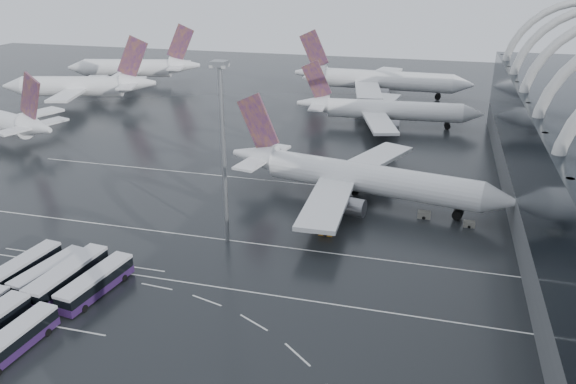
% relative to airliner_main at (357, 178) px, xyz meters
% --- Properties ---
extents(ground, '(420.00, 420.00, 0.00)m').
position_rel_airliner_main_xyz_m(ground, '(-13.37, -33.98, -4.75)').
color(ground, black).
rests_on(ground, ground).
extents(lane_marking_near, '(120.00, 0.25, 0.01)m').
position_rel_airliner_main_xyz_m(lane_marking_near, '(-13.37, -35.98, -4.75)').
color(lane_marking_near, white).
rests_on(lane_marking_near, ground).
extents(lane_marking_mid, '(120.00, 0.25, 0.01)m').
position_rel_airliner_main_xyz_m(lane_marking_mid, '(-13.37, -21.98, -4.75)').
color(lane_marking_mid, white).
rests_on(lane_marking_mid, ground).
extents(lane_marking_far, '(120.00, 0.25, 0.01)m').
position_rel_airliner_main_xyz_m(lane_marking_far, '(-13.37, 6.02, -4.75)').
color(lane_marking_far, white).
rests_on(lane_marking_far, ground).
extents(bus_bay_line_south, '(28.00, 0.25, 0.01)m').
position_rel_airliner_main_xyz_m(bus_bay_line_south, '(-37.37, -49.98, -4.75)').
color(bus_bay_line_south, white).
rests_on(bus_bay_line_south, ground).
extents(bus_bay_line_north, '(28.00, 0.25, 0.01)m').
position_rel_airliner_main_xyz_m(bus_bay_line_north, '(-37.37, -33.98, -4.75)').
color(bus_bay_line_north, white).
rests_on(bus_bay_line_north, ground).
extents(airliner_main, '(55.82, 48.26, 18.97)m').
position_rel_airliner_main_xyz_m(airliner_main, '(0.00, 0.00, 0.00)').
color(airliner_main, white).
rests_on(airliner_main, ground).
extents(airliner_gate_b, '(51.12, 45.88, 17.75)m').
position_rel_airliner_main_xyz_m(airliner_gate_b, '(-0.56, 54.91, -0.31)').
color(airliner_gate_b, white).
rests_on(airliner_gate_b, ground).
extents(airliner_gate_c, '(60.38, 55.83, 21.56)m').
position_rel_airliner_main_xyz_m(airliner_gate_c, '(-6.77, 92.26, 0.64)').
color(airliner_gate_c, white).
rests_on(airliner_gate_c, ground).
extents(jet_remote_west, '(43.06, 35.02, 19.10)m').
position_rel_airliner_main_xyz_m(jet_remote_west, '(-93.88, 15.93, 0.18)').
color(jet_remote_west, white).
rests_on(jet_remote_west, ground).
extents(jet_remote_mid, '(49.29, 39.98, 21.61)m').
position_rel_airliner_main_xyz_m(jet_remote_mid, '(-97.31, 56.87, 0.83)').
color(jet_remote_mid, white).
rests_on(jet_remote_mid, ground).
extents(jet_remote_far, '(50.18, 40.66, 21.93)m').
position_rel_airliner_main_xyz_m(jet_remote_far, '(-97.17, 91.24, 0.91)').
color(jet_remote_far, white).
rests_on(jet_remote_far, ground).
extents(bus_row_near_a, '(4.17, 12.77, 3.09)m').
position_rel_airliner_main_xyz_m(bus_row_near_a, '(-42.10, -40.91, -3.05)').
color(bus_row_near_a, '#291541').
rests_on(bus_row_near_a, ground).
extents(bus_row_near_b, '(4.70, 12.47, 3.00)m').
position_rel_airliner_main_xyz_m(bus_row_near_b, '(-37.69, -41.17, -3.10)').
color(bus_row_near_b, '#291541').
rests_on(bus_row_near_b, ground).
extents(bus_row_near_c, '(4.43, 14.24, 3.45)m').
position_rel_airliner_main_xyz_m(bus_row_near_c, '(-34.21, -41.63, -2.86)').
color(bus_row_near_c, '#291541').
rests_on(bus_row_near_c, ground).
extents(bus_row_near_d, '(4.54, 13.22, 3.19)m').
position_rel_airliner_main_xyz_m(bus_row_near_d, '(-29.67, -41.87, -3.00)').
color(bus_row_near_d, '#291541').
rests_on(bus_row_near_d, ground).
extents(bus_row_far_c, '(3.79, 12.41, 3.01)m').
position_rel_airliner_main_xyz_m(bus_row_far_c, '(-31.85, -55.58, -3.10)').
color(bus_row_far_c, '#291541').
rests_on(bus_row_far_c, ground).
extents(floodlight_mast, '(2.25, 2.25, 29.30)m').
position_rel_airliner_main_xyz_m(floodlight_mast, '(-17.98, -22.01, 13.68)').
color(floodlight_mast, gray).
rests_on(floodlight_mast, ground).
extents(gse_cart_belly_b, '(2.28, 1.35, 1.24)m').
position_rel_airliner_main_xyz_m(gse_cart_belly_b, '(13.02, -4.61, -4.13)').
color(gse_cart_belly_b, slate).
rests_on(gse_cart_belly_b, ground).
extents(gse_cart_belly_c, '(2.31, 1.36, 1.26)m').
position_rel_airliner_main_xyz_m(gse_cart_belly_c, '(-2.67, -15.77, -4.12)').
color(gse_cart_belly_c, '#B57518').
rests_on(gse_cart_belly_c, ground).
extents(gse_cart_belly_d, '(1.90, 1.12, 1.04)m').
position_rel_airliner_main_xyz_m(gse_cart_belly_d, '(20.74, -6.33, -4.23)').
color(gse_cart_belly_d, slate).
rests_on(gse_cart_belly_d, ground).
extents(gse_cart_belly_e, '(1.98, 1.17, 1.08)m').
position_rel_airliner_main_xyz_m(gse_cart_belly_e, '(-2.10, -2.95, -4.21)').
color(gse_cart_belly_e, '#B57518').
rests_on(gse_cart_belly_e, ground).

